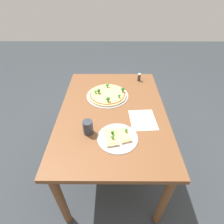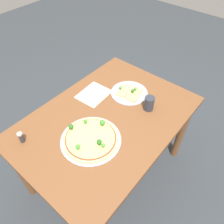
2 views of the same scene
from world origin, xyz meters
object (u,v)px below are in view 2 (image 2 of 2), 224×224
dining_table (107,127)px  pizza_tray_whole (91,138)px  condiment_shaker (21,137)px  pizza_tray_slice (129,92)px  drinking_cup (149,103)px

dining_table → pizza_tray_whole: bearing=12.8°
dining_table → pizza_tray_whole: (0.20, 0.05, 0.11)m
condiment_shaker → pizza_tray_slice: bearing=163.0°
pizza_tray_slice → dining_table: bearing=5.7°
pizza_tray_slice → condiment_shaker: bearing=-17.0°
dining_table → condiment_shaker: 0.57m
drinking_cup → condiment_shaker: size_ratio=1.37×
pizza_tray_whole → pizza_tray_slice: pizza_tray_whole is taller
pizza_tray_slice → condiment_shaker: (0.78, -0.24, 0.03)m
dining_table → condiment_shaker: size_ratio=16.19×
drinking_cup → dining_table: bearing=-33.6°
pizza_tray_slice → drinking_cup: drinking_cup is taller
pizza_tray_whole → pizza_tray_slice: 0.51m
pizza_tray_whole → condiment_shaker: size_ratio=4.96×
pizza_tray_whole → drinking_cup: drinking_cup is taller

